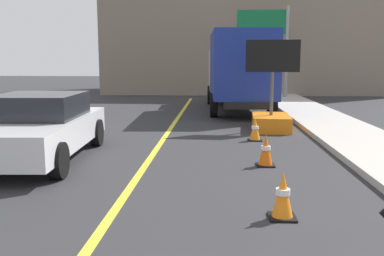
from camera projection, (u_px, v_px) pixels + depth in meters
The scene contains 9 objects.
lane_center_stripe at pixel (118, 205), 6.18m from camera, with size 0.14×36.00×0.01m, color yellow.
arrow_board_trailer at pixel (271, 114), 12.90m from camera, with size 1.60×1.86×2.70m.
box_truck at pixel (238, 69), 17.70m from camera, with size 2.69×7.61×3.18m.
pickup_car at pixel (37, 127), 8.98m from camera, with size 2.26×4.60×1.38m.
highway_guide_sign at pixel (272, 36), 22.88m from camera, with size 2.79×0.18×5.00m.
far_building_block at pixel (249, 31), 28.92m from camera, with size 18.74×7.77×8.18m, color gray.
traffic_cone_mid_lane at pixel (283, 195), 5.61m from camera, with size 0.36×0.36×0.64m.
traffic_cone_far_lane at pixel (266, 150), 8.44m from camera, with size 0.36×0.36×0.64m.
traffic_cone_curbside at pixel (255, 129), 11.15m from camera, with size 0.36×0.36×0.61m.
Camera 1 is at (1.41, 0.14, 2.06)m, focal length 39.74 mm.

